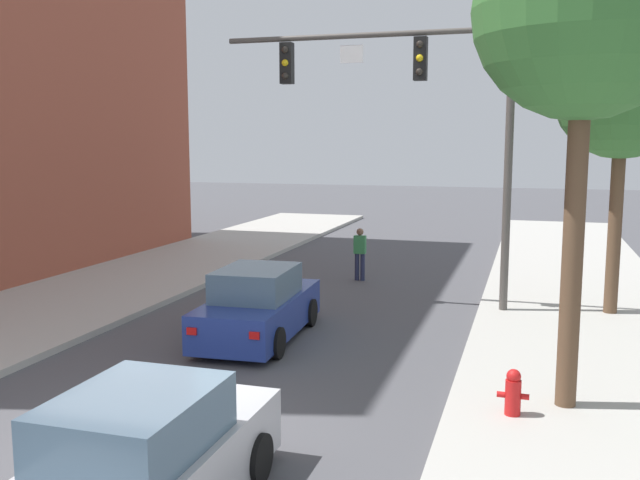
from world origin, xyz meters
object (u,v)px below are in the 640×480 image
(traffic_signal_mast, at_px, (422,98))
(street_tree_second, at_px, (623,94))
(street_tree_nearest, at_px, (585,11))
(pedestrian_crossing_road, at_px, (360,251))
(fire_hydrant, at_px, (513,392))
(car_following_silver, at_px, (143,466))
(car_lead_blue, at_px, (258,307))

(traffic_signal_mast, height_order, street_tree_second, traffic_signal_mast)
(traffic_signal_mast, bearing_deg, street_tree_nearest, -62.12)
(street_tree_nearest, bearing_deg, pedestrian_crossing_road, 120.62)
(traffic_signal_mast, distance_m, street_tree_nearest, 7.18)
(fire_hydrant, bearing_deg, car_following_silver, -132.61)
(traffic_signal_mast, relative_size, car_lead_blue, 1.74)
(pedestrian_crossing_road, bearing_deg, street_tree_nearest, -59.38)
(fire_hydrant, height_order, street_tree_second, street_tree_second)
(pedestrian_crossing_road, bearing_deg, traffic_signal_mast, -54.62)
(car_following_silver, distance_m, street_tree_nearest, 8.68)
(car_following_silver, height_order, fire_hydrant, car_following_silver)
(car_lead_blue, xyz_separation_m, pedestrian_crossing_road, (0.57, 7.05, 0.19))
(traffic_signal_mast, bearing_deg, fire_hydrant, -69.93)
(pedestrian_crossing_road, relative_size, street_tree_second, 0.24)
(pedestrian_crossing_road, bearing_deg, car_lead_blue, -94.59)
(car_lead_blue, relative_size, fire_hydrant, 5.99)
(car_lead_blue, height_order, street_tree_nearest, street_tree_nearest)
(car_lead_blue, bearing_deg, pedestrian_crossing_road, 85.41)
(traffic_signal_mast, relative_size, pedestrian_crossing_road, 4.57)
(traffic_signal_mast, relative_size, fire_hydrant, 10.42)
(pedestrian_crossing_road, xyz_separation_m, street_tree_nearest, (5.71, -9.64, 5.28))
(car_lead_blue, bearing_deg, car_following_silver, -77.76)
(fire_hydrant, bearing_deg, street_tree_second, 74.24)
(traffic_signal_mast, distance_m, car_following_silver, 12.17)
(car_following_silver, xyz_separation_m, pedestrian_crossing_road, (-1.05, 14.51, 0.19))
(car_following_silver, height_order, street_tree_second, street_tree_second)
(car_lead_blue, height_order, fire_hydrant, car_lead_blue)
(street_tree_nearest, bearing_deg, car_following_silver, -133.75)
(car_lead_blue, distance_m, street_tree_nearest, 8.72)
(fire_hydrant, xyz_separation_m, street_tree_nearest, (0.79, 0.66, 5.69))
(car_lead_blue, xyz_separation_m, fire_hydrant, (5.48, -3.26, -0.22))
(car_following_silver, bearing_deg, street_tree_second, 62.86)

